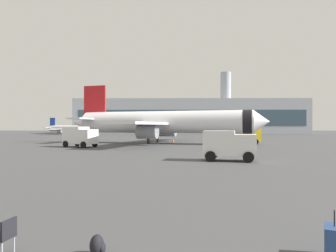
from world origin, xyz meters
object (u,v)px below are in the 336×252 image
at_px(airplane_at_gate, 163,122).
at_px(airplane_taxiing, 68,129).
at_px(traveller_backpack, 97,245).
at_px(fuel_truck, 240,133).
at_px(safety_cone_mid, 173,141).
at_px(gate_chair, 4,235).
at_px(rolling_suitcase, 334,242).
at_px(safety_cone_near, 156,140).
at_px(cargo_van, 229,144).
at_px(service_truck, 80,136).

distance_m(airplane_at_gate, airplane_taxiing, 67.20).
xyz_separation_m(airplane_at_gate, traveller_backpack, (-0.03, -45.13, -3.42)).
relative_size(fuel_truck, safety_cone_mid, 9.40).
bearing_deg(gate_chair, rolling_suitcase, -0.34).
bearing_deg(airplane_at_gate, gate_chair, -92.74).
bearing_deg(rolling_suitcase, safety_cone_near, 97.83).
xyz_separation_m(airplane_taxiing, fuel_truck, (49.33, -58.52, -0.36)).
xyz_separation_m(safety_cone_mid, rolling_suitcase, (3.51, -47.76, 0.07)).
relative_size(cargo_van, rolling_suitcase, 4.31).
distance_m(airplane_at_gate, service_truck, 15.02).
xyz_separation_m(airplane_taxiing, cargo_van, (42.90, -82.64, -0.68)).
xyz_separation_m(airplane_taxiing, traveller_backpack, (36.32, -101.62, -1.90)).
relative_size(fuel_truck, traveller_backpack, 12.68).
bearing_deg(gate_chair, cargo_van, 65.44).
relative_size(fuel_truck, safety_cone_near, 8.29).
xyz_separation_m(airplane_at_gate, cargo_van, (6.54, -26.15, -2.21)).
distance_m(airplane_taxiing, safety_cone_mid, 66.14).
bearing_deg(rolling_suitcase, gate_chair, 179.66).
height_order(rolling_suitcase, gate_chair, rolling_suitcase).
xyz_separation_m(cargo_van, gate_chair, (-8.71, -19.06, -0.95)).
xyz_separation_m(service_truck, fuel_truck, (24.48, 7.41, 0.16)).
bearing_deg(traveller_backpack, fuel_truck, 73.21).
distance_m(fuel_truck, safety_cone_mid, 12.13).
xyz_separation_m(airplane_at_gate, fuel_truck, (12.97, -2.03, -1.88)).
relative_size(airplane_at_gate, service_truck, 6.67).
distance_m(fuel_truck, traveller_backpack, 45.04).
xyz_separation_m(airplane_at_gate, gate_chair, (-2.17, -45.21, -3.16)).
height_order(fuel_truck, safety_cone_near, fuel_truck).
distance_m(rolling_suitcase, gate_chair, 7.49).
xyz_separation_m(service_truck, rolling_suitcase, (16.82, -35.82, -1.22)).
height_order(airplane_at_gate, safety_cone_near, airplane_at_gate).
relative_size(safety_cone_mid, rolling_suitcase, 0.59).
bearing_deg(gate_chair, fuel_truck, 70.68).
xyz_separation_m(airplane_taxiing, safety_cone_near, (35.01, -53.28, -1.77)).
relative_size(airplane_at_gate, airplane_taxiing, 1.80).
height_order(cargo_van, traveller_backpack, cargo_van).
bearing_deg(airplane_at_gate, cargo_van, -75.95).
height_order(airplane_taxiing, fuel_truck, airplane_taxiing).
height_order(safety_cone_near, gate_chair, gate_chair).
bearing_deg(cargo_van, gate_chair, -114.56).
bearing_deg(safety_cone_near, airplane_taxiing, 123.31).
bearing_deg(safety_cone_mid, traveller_backpack, -92.22).
relative_size(safety_cone_mid, traveller_backpack, 1.35).
bearing_deg(traveller_backpack, rolling_suitcase, -1.35).
distance_m(safety_cone_near, gate_chair, 48.43).
bearing_deg(cargo_van, airplane_at_gate, 104.05).
relative_size(service_truck, cargo_van, 1.11).
height_order(cargo_van, gate_chair, cargo_van).
bearing_deg(airplane_at_gate, rolling_suitcase, -83.30).
bearing_deg(fuel_truck, airplane_taxiing, 130.13).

